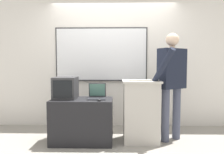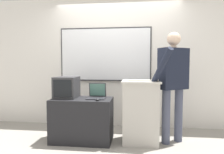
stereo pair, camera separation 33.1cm
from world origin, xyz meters
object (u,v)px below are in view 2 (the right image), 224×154
person_presenter (173,78)px  computer_mouse_by_laptop (98,100)px  computer_mouse_by_keyboard (157,80)px  crt_monitor (67,87)px  laptop (97,94)px  wireless_keyboard (140,80)px  lectern_podium (141,111)px  side_desk (82,120)px

person_presenter → computer_mouse_by_laptop: bearing=162.4°
computer_mouse_by_keyboard → crt_monitor: size_ratio=0.25×
laptop → computer_mouse_by_laptop: 0.24m
person_presenter → crt_monitor: size_ratio=4.40×
crt_monitor → computer_mouse_by_laptop: bearing=-21.4°
computer_mouse_by_laptop → crt_monitor: crt_monitor is taller
person_presenter → wireless_keyboard: bearing=161.5°
laptop → computer_mouse_by_laptop: bearing=-75.8°
person_presenter → computer_mouse_by_keyboard: person_presenter is taller
lectern_podium → side_desk: lectern_podium is taller
laptop → computer_mouse_by_keyboard: bearing=-3.9°
crt_monitor → wireless_keyboard: bearing=-3.0°
computer_mouse_by_keyboard → lectern_podium: bearing=164.9°
side_desk → computer_mouse_by_keyboard: 1.38m
wireless_keyboard → crt_monitor: size_ratio=0.99×
laptop → computer_mouse_by_laptop: size_ratio=2.91×
side_desk → crt_monitor: size_ratio=2.43×
side_desk → computer_mouse_by_laptop: size_ratio=9.80×
side_desk → person_presenter: person_presenter is taller
laptop → wireless_keyboard: size_ratio=0.73×
computer_mouse_by_laptop → computer_mouse_by_keyboard: computer_mouse_by_keyboard is taller
person_presenter → wireless_keyboard: size_ratio=4.45×
laptop → wireless_keyboard: 0.75m
wireless_keyboard → computer_mouse_by_keyboard: bearing=-0.6°
crt_monitor → lectern_podium: bearing=0.0°
lectern_podium → person_presenter: bearing=5.2°
side_desk → wireless_keyboard: bearing=-0.7°
wireless_keyboard → computer_mouse_by_keyboard: 0.26m
lectern_podium → side_desk: bearing=-176.9°
person_presenter → crt_monitor: 1.75m
side_desk → wireless_keyboard: (0.95, -0.01, 0.66)m
person_presenter → computer_mouse_by_laptop: size_ratio=17.75×
person_presenter → side_desk: bearing=153.3°
lectern_podium → side_desk: 0.97m
computer_mouse_by_laptop → crt_monitor: 0.63m
lectern_podium → person_presenter: 0.74m
crt_monitor → laptop: bearing=0.0°
computer_mouse_by_keyboard → wireless_keyboard: bearing=179.4°
person_presenter → computer_mouse_by_keyboard: bearing=172.9°
wireless_keyboard → crt_monitor: crt_monitor is taller
person_presenter → laptop: (-1.23, -0.05, -0.27)m
computer_mouse_by_laptop → crt_monitor: (-0.57, 0.22, 0.16)m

